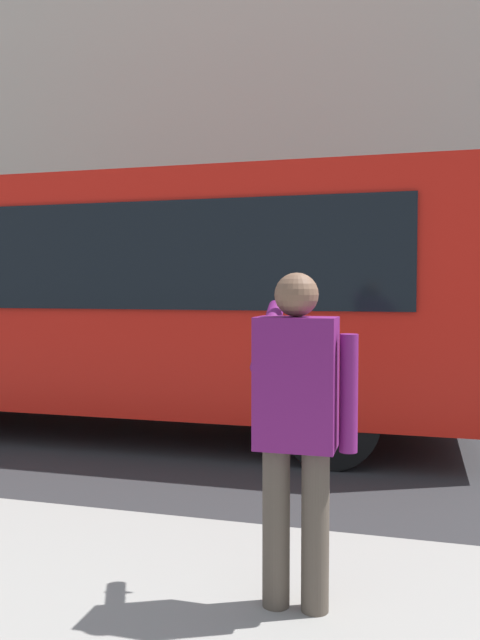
% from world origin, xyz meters
% --- Properties ---
extents(ground_plane, '(60.00, 60.00, 0.00)m').
position_xyz_m(ground_plane, '(0.00, 0.00, 0.00)').
color(ground_plane, '#2B2B2D').
extents(building_facade_far, '(28.00, 1.55, 12.00)m').
position_xyz_m(building_facade_far, '(-0.02, -6.80, 5.99)').
color(building_facade_far, beige).
rests_on(building_facade_far, ground_plane).
extents(red_bus, '(9.05, 2.54, 3.08)m').
position_xyz_m(red_bus, '(3.68, 0.37, 1.68)').
color(red_bus, red).
rests_on(red_bus, ground_plane).
extents(pedestrian_photographer, '(0.53, 0.52, 1.70)m').
position_xyz_m(pedestrian_photographer, '(0.43, 4.57, 1.14)').
color(pedestrian_photographer, '#4C4238').
rests_on(pedestrian_photographer, sidewalk_curb).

